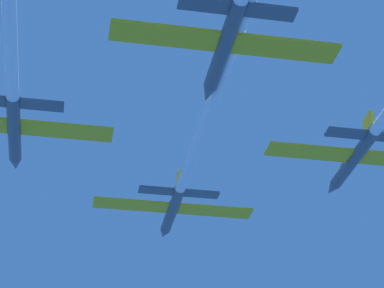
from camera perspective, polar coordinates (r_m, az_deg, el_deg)
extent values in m
cylinder|color=#4C5660|center=(90.94, -1.44, -4.86)|extent=(1.25, 11.34, 1.25)
cone|color=#4C5660|center=(97.19, -2.07, -6.55)|extent=(1.22, 2.49, 1.22)
ellipsoid|color=black|center=(93.40, -1.67, -5.20)|extent=(0.87, 2.27, 0.62)
cube|color=yellow|center=(89.91, -4.51, -4.46)|extent=(8.62, 2.49, 0.27)
cube|color=yellow|center=(91.22, 1.69, -4.93)|extent=(8.62, 2.49, 0.27)
cube|color=yellow|center=(87.58, -0.98, -2.72)|extent=(0.33, 2.04, 1.81)
cube|color=#4C5660|center=(86.37, -2.64, -3.41)|extent=(3.88, 1.50, 0.27)
cube|color=#4C5660|center=(87.09, 0.71, -3.68)|extent=(3.88, 1.50, 0.27)
cylinder|color=white|center=(66.19, 2.41, 5.63)|extent=(1.12, 46.64, 1.12)
cylinder|color=#4C5660|center=(75.24, -12.89, 1.05)|extent=(1.25, 11.34, 1.25)
cone|color=#4C5660|center=(81.28, -12.79, -1.41)|extent=(1.22, 2.49, 1.22)
ellipsoid|color=black|center=(77.66, -12.81, 0.46)|extent=(0.87, 2.27, 0.62)
cube|color=yellow|center=(74.54, -9.13, 0.94)|extent=(8.62, 2.49, 0.27)
cube|color=yellow|center=(72.18, -12.83, 3.91)|extent=(0.33, 2.04, 1.81)
cube|color=#4C5660|center=(71.01, -10.91, 2.82)|extent=(3.88, 1.50, 0.27)
cylinder|color=#4C5660|center=(80.74, 11.77, -1.07)|extent=(1.25, 11.34, 1.25)
cone|color=#4C5660|center=(86.44, 10.19, -3.25)|extent=(1.22, 2.49, 1.22)
ellipsoid|color=black|center=(83.02, 11.14, -1.57)|extent=(0.87, 2.27, 0.62)
cube|color=yellow|center=(78.68, 8.56, -0.59)|extent=(8.62, 2.49, 0.27)
cube|color=yellow|center=(77.88, 12.81, 1.50)|extent=(0.33, 2.04, 1.81)
cube|color=#4C5660|center=(76.03, 11.21, 0.79)|extent=(3.88, 1.50, 0.27)
cylinder|color=#4C5660|center=(62.80, 2.38, 7.16)|extent=(1.25, 11.34, 1.25)
cone|color=#4C5660|center=(68.33, 1.17, 3.73)|extent=(1.22, 2.49, 1.22)
ellipsoid|color=black|center=(65.07, 1.91, 6.23)|extent=(0.87, 2.27, 0.62)
cube|color=yellow|center=(61.66, -2.03, 7.95)|extent=(8.62, 2.49, 0.27)
cube|color=yellow|center=(63.44, 6.88, 6.95)|extent=(8.62, 2.49, 0.27)
cube|color=#4C5660|center=(58.73, 0.89, 10.18)|extent=(3.88, 1.50, 0.27)
cube|color=#4C5660|center=(59.71, 5.79, 9.58)|extent=(3.88, 1.50, 0.27)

